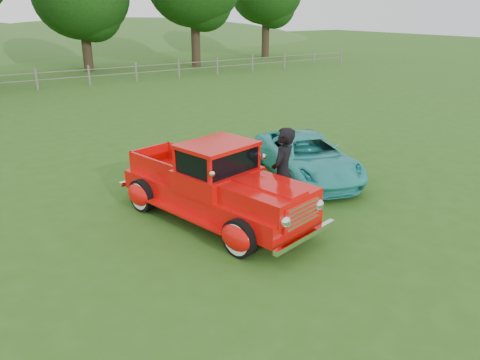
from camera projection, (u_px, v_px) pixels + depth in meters
ground at (259, 237)px, 9.64m from camera, size 140.00×140.00×0.00m
fence_line at (36, 79)px, 26.70m from camera, size 48.00×0.12×1.20m
red_pickup at (216, 186)px, 10.18m from camera, size 3.05×5.25×1.78m
teal_sedan at (307, 157)px, 12.88m from camera, size 3.16×4.64×1.18m
man at (283, 173)px, 10.25m from camera, size 0.90×0.80×2.06m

